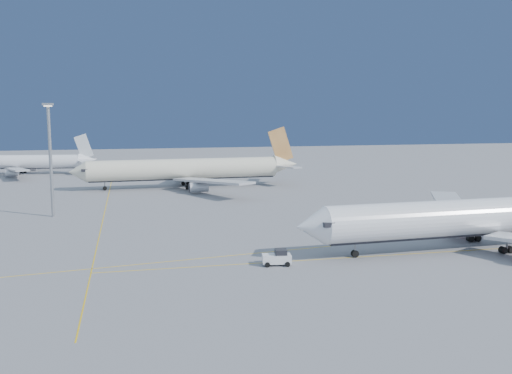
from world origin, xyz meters
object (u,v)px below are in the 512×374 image
object	(u,v)px
light_mast	(50,150)
airliner_virgin	(494,217)
airliner_etihad	(189,169)
pushback_tug	(277,258)
airliner_third	(21,162)

from	to	relation	value
light_mast	airliner_virgin	bearing A→B (deg)	-30.53
airliner_etihad	pushback_tug	xyz separation A→B (m)	(4.28, -91.09, -4.46)
airliner_etihad	airliner_third	xyz separation A→B (m)	(-57.20, 48.94, -1.11)
airliner_etihad	pushback_tug	distance (m)	91.30
airliner_etihad	light_mast	world-z (taller)	light_mast
pushback_tug	light_mast	size ratio (longest dim) A/B	0.19
airliner_third	pushback_tug	world-z (taller)	airliner_third
airliner_third	pushback_tug	size ratio (longest dim) A/B	11.79
pushback_tug	light_mast	xyz separation A→B (m)	(-39.28, 49.76, 13.83)
airliner_virgin	light_mast	bearing A→B (deg)	146.65
airliner_etihad	light_mast	size ratio (longest dim) A/B	2.78
pushback_tug	light_mast	world-z (taller)	light_mast
light_mast	pushback_tug	bearing A→B (deg)	-51.71
airliner_etihad	airliner_third	distance (m)	75.29
airliner_etihad	airliner_third	size ratio (longest dim) A/B	1.27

